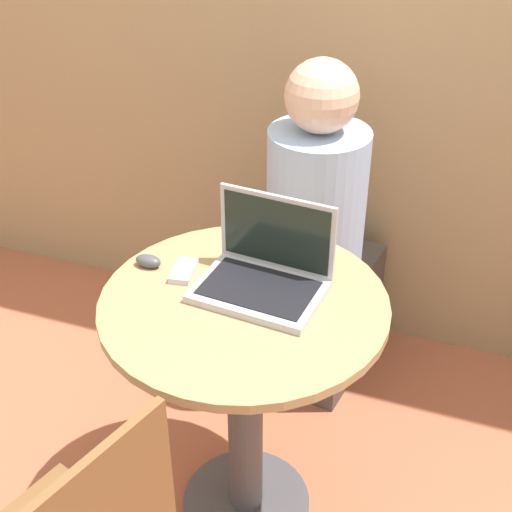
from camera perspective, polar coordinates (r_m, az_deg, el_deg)
ground_plane at (r=2.27m, az=-0.78°, el=-19.17°), size 12.00×12.00×0.00m
round_table at (r=1.87m, az=-0.91°, el=-8.99°), size 0.71×0.71×0.76m
laptop at (r=1.74m, az=0.71°, el=-1.22°), size 0.32×0.24×0.22m
cell_phone at (r=1.82m, az=-5.82°, el=-1.19°), size 0.07×0.11×0.02m
computer_mouse at (r=1.86m, az=-8.61°, el=-0.40°), size 0.07×0.04×0.03m
person_seated at (r=2.36m, az=5.10°, el=-0.08°), size 0.35×0.49×1.18m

